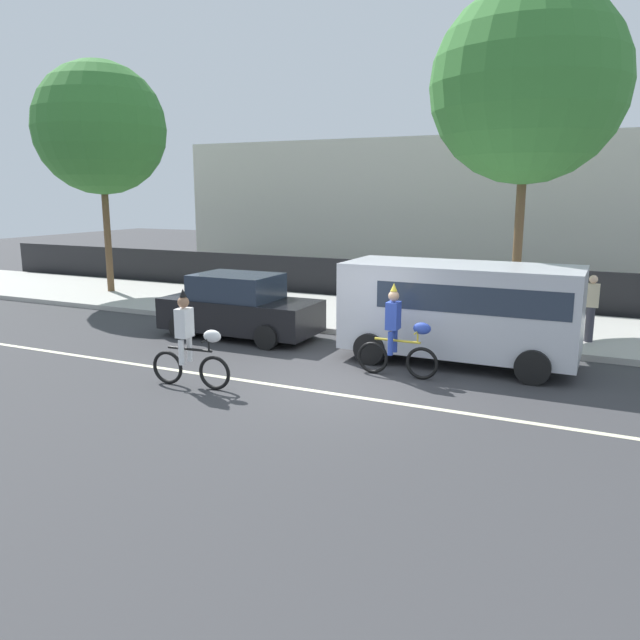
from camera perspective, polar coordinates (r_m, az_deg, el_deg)
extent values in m
plane|color=#38383A|center=(12.25, 1.43, -5.98)|extent=(80.00, 80.00, 0.00)
cube|color=beige|center=(11.81, 0.44, -6.63)|extent=(36.00, 0.14, 0.01)
cube|color=#ADAAA3|center=(18.18, 9.77, -0.05)|extent=(60.00, 5.00, 0.15)
cube|color=black|center=(20.84, 11.99, 3.10)|extent=(40.00, 0.08, 1.40)
cube|color=beige|center=(29.00, 17.11, 9.62)|extent=(28.00, 8.00, 5.87)
torus|color=black|center=(12.05, -9.62, -4.79)|extent=(0.67, 0.12, 0.67)
torus|color=black|center=(12.60, -13.75, -4.23)|extent=(0.67, 0.12, 0.67)
cylinder|color=black|center=(12.21, -11.82, -2.63)|extent=(0.97, 0.12, 0.05)
cylinder|color=black|center=(12.27, -12.42, -2.16)|extent=(0.04, 0.04, 0.18)
cylinder|color=black|center=(11.96, -10.14, -2.29)|extent=(0.04, 0.04, 0.23)
cylinder|color=black|center=(11.93, -10.16, -1.76)|extent=(0.07, 0.50, 0.03)
ellipsoid|color=white|center=(11.88, -9.83, -1.46)|extent=(0.37, 0.23, 0.24)
cube|color=white|center=(12.15, -12.31, -0.25)|extent=(0.26, 0.34, 0.56)
sphere|color=#9E7051|center=(12.07, -12.39, 1.60)|extent=(0.22, 0.22, 0.22)
cone|color=black|center=(12.04, -12.43, 2.45)|extent=(0.14, 0.14, 0.16)
cylinder|color=white|center=(12.16, -12.56, -2.92)|extent=(0.11, 0.11, 0.48)
cylinder|color=white|center=(12.38, -11.85, -2.62)|extent=(0.11, 0.11, 0.48)
torus|color=black|center=(12.69, 9.30, -3.93)|extent=(0.67, 0.07, 0.67)
torus|color=black|center=(12.99, 4.84, -3.44)|extent=(0.67, 0.07, 0.67)
cylinder|color=gold|center=(12.73, 7.09, -1.89)|extent=(0.97, 0.06, 0.05)
cylinder|color=gold|center=(12.75, 6.46, -1.43)|extent=(0.04, 0.04, 0.18)
cylinder|color=gold|center=(12.58, 8.92, -1.56)|extent=(0.04, 0.04, 0.23)
cylinder|color=gold|center=(12.56, 8.94, -1.05)|extent=(0.04, 0.50, 0.03)
ellipsoid|color=#2D47B2|center=(12.52, 9.31, -0.77)|extent=(0.36, 0.20, 0.24)
cube|color=#2D47B2|center=(12.65, 6.71, 0.40)|extent=(0.24, 0.32, 0.56)
sphere|color=tan|center=(12.58, 6.76, 2.19)|extent=(0.22, 0.22, 0.22)
cone|color=gold|center=(12.55, 6.78, 3.00)|extent=(0.14, 0.14, 0.16)
cylinder|color=#2D47B2|center=(12.64, 6.45, -2.15)|extent=(0.11, 0.11, 0.48)
cylinder|color=#2D47B2|center=(12.90, 6.85, -1.88)|extent=(0.11, 0.11, 0.48)
cube|color=silver|center=(13.92, 12.65, 1.11)|extent=(5.00, 2.00, 1.90)
cube|color=#283342|center=(13.78, 14.34, 2.40)|extent=(3.90, 2.02, 0.56)
cylinder|color=black|center=(12.89, 18.87, -4.10)|extent=(0.70, 0.22, 0.70)
cylinder|color=black|center=(14.82, 19.79, -2.15)|extent=(0.70, 0.22, 0.70)
cylinder|color=black|center=(13.64, 4.56, -2.64)|extent=(0.70, 0.22, 0.70)
cylinder|color=black|center=(15.48, 7.20, -0.97)|extent=(0.70, 0.22, 0.70)
cube|color=black|center=(16.25, -7.28, 0.53)|extent=(4.10, 1.72, 0.80)
cube|color=#232D3D|center=(16.18, -7.65, 3.06)|extent=(2.10, 1.58, 0.64)
cylinder|color=black|center=(14.95, -4.91, -1.58)|extent=(0.60, 0.20, 0.60)
cylinder|color=black|center=(16.42, -1.89, -0.34)|extent=(0.60, 0.20, 0.60)
cylinder|color=black|center=(16.35, -12.64, -0.67)|extent=(0.60, 0.20, 0.60)
cylinder|color=black|center=(17.70, -9.23, 0.40)|extent=(0.60, 0.20, 0.60)
cylinder|color=brown|center=(17.39, 17.64, 6.74)|extent=(0.24, 0.24, 4.47)
sphere|color=#387A33|center=(17.54, 18.48, 19.69)|extent=(4.91, 4.91, 4.91)
cylinder|color=brown|center=(23.83, -18.86, 7.44)|extent=(0.24, 0.24, 4.13)
sphere|color=#387A33|center=(23.88, -19.46, 16.20)|extent=(4.54, 4.54, 4.54)
cylinder|color=#33333D|center=(16.37, 23.42, -0.36)|extent=(0.20, 0.20, 0.85)
cube|color=beige|center=(16.25, 23.62, 2.07)|extent=(0.32, 0.20, 0.56)
sphere|color=beige|center=(16.19, 23.73, 3.43)|extent=(0.20, 0.20, 0.20)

